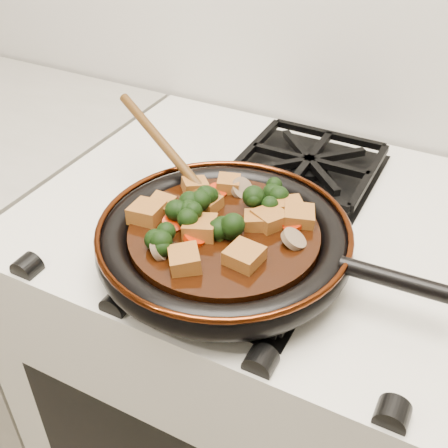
% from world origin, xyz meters
% --- Properties ---
extents(stove, '(0.76, 0.60, 0.90)m').
position_xyz_m(stove, '(0.00, 1.69, 0.45)').
color(stove, beige).
rests_on(stove, ground).
extents(burner_grate_front, '(0.23, 0.23, 0.03)m').
position_xyz_m(burner_grate_front, '(0.00, 1.55, 0.91)').
color(burner_grate_front, black).
rests_on(burner_grate_front, stove).
extents(burner_grate_back, '(0.23, 0.23, 0.03)m').
position_xyz_m(burner_grate_back, '(0.00, 1.83, 0.91)').
color(burner_grate_back, black).
rests_on(burner_grate_back, stove).
extents(skillet, '(0.47, 0.34, 0.05)m').
position_xyz_m(skillet, '(-0.02, 1.55, 0.94)').
color(skillet, black).
rests_on(skillet, burner_grate_front).
extents(braising_sauce, '(0.26, 0.26, 0.02)m').
position_xyz_m(braising_sauce, '(-0.02, 1.55, 0.95)').
color(braising_sauce, black).
rests_on(braising_sauce, skillet).
extents(tofu_cube_0, '(0.06, 0.06, 0.03)m').
position_xyz_m(tofu_cube_0, '(-0.03, 1.46, 0.97)').
color(tofu_cube_0, '#925821').
rests_on(tofu_cube_0, braising_sauce).
extents(tofu_cube_1, '(0.04, 0.04, 0.02)m').
position_xyz_m(tofu_cube_1, '(-0.12, 1.55, 0.97)').
color(tofu_cube_1, '#925821').
rests_on(tofu_cube_1, braising_sauce).
extents(tofu_cube_2, '(0.05, 0.05, 0.03)m').
position_xyz_m(tofu_cube_2, '(0.02, 1.58, 0.97)').
color(tofu_cube_2, '#925821').
rests_on(tofu_cube_2, braising_sauce).
extents(tofu_cube_3, '(0.04, 0.05, 0.02)m').
position_xyz_m(tofu_cube_3, '(-0.06, 1.64, 0.97)').
color(tofu_cube_3, '#925821').
rests_on(tofu_cube_3, braising_sauce).
extents(tofu_cube_4, '(0.03, 0.04, 0.02)m').
position_xyz_m(tofu_cube_4, '(-0.06, 1.58, 0.97)').
color(tofu_cube_4, '#925821').
rests_on(tofu_cube_4, braising_sauce).
extents(tofu_cube_5, '(0.05, 0.06, 0.03)m').
position_xyz_m(tofu_cube_5, '(0.03, 1.59, 0.97)').
color(tofu_cube_5, '#925821').
rests_on(tofu_cube_5, braising_sauce).
extents(tofu_cube_6, '(0.05, 0.05, 0.02)m').
position_xyz_m(tofu_cube_6, '(0.03, 1.50, 0.97)').
color(tofu_cube_6, '#925821').
rests_on(tofu_cube_6, braising_sauce).
extents(tofu_cube_7, '(0.05, 0.05, 0.02)m').
position_xyz_m(tofu_cube_7, '(0.04, 1.63, 0.97)').
color(tofu_cube_7, '#925821').
rests_on(tofu_cube_7, braising_sauce).
extents(tofu_cube_8, '(0.05, 0.05, 0.02)m').
position_xyz_m(tofu_cube_8, '(0.06, 1.61, 0.97)').
color(tofu_cube_8, '#925821').
rests_on(tofu_cube_8, braising_sauce).
extents(tofu_cube_9, '(0.05, 0.05, 0.02)m').
position_xyz_m(tofu_cube_9, '(-0.10, 1.61, 0.97)').
color(tofu_cube_9, '#925821').
rests_on(tofu_cube_9, braising_sauce).
extents(tofu_cube_10, '(0.05, 0.05, 0.03)m').
position_xyz_m(tofu_cube_10, '(-0.12, 1.52, 0.97)').
color(tofu_cube_10, '#925821').
rests_on(tofu_cube_10, braising_sauce).
extents(tofu_cube_11, '(0.06, 0.06, 0.03)m').
position_xyz_m(tofu_cube_11, '(-0.04, 1.53, 0.97)').
color(tofu_cube_11, '#925821').
rests_on(tofu_cube_11, braising_sauce).
extents(broccoli_floret_0, '(0.07, 0.07, 0.06)m').
position_xyz_m(broccoli_floret_0, '(0.02, 1.64, 0.97)').
color(broccoli_floret_0, black).
rests_on(broccoli_floret_0, braising_sauce).
extents(broccoli_floret_1, '(0.09, 0.08, 0.06)m').
position_xyz_m(broccoli_floret_1, '(-0.07, 1.55, 0.97)').
color(broccoli_floret_1, black).
rests_on(broccoli_floret_1, braising_sauce).
extents(broccoli_floret_2, '(0.07, 0.07, 0.06)m').
position_xyz_m(broccoli_floret_2, '(-0.07, 1.54, 0.97)').
color(broccoli_floret_2, black).
rests_on(broccoli_floret_2, braising_sauce).
extents(broccoli_floret_3, '(0.08, 0.09, 0.07)m').
position_xyz_m(broccoli_floret_3, '(-0.07, 1.57, 0.97)').
color(broccoli_floret_3, black).
rests_on(broccoli_floret_3, braising_sauce).
extents(broccoli_floret_4, '(0.07, 0.07, 0.07)m').
position_xyz_m(broccoli_floret_4, '(-0.07, 1.48, 0.97)').
color(broccoli_floret_4, black).
rests_on(broccoli_floret_4, braising_sauce).
extents(broccoli_floret_5, '(0.08, 0.07, 0.07)m').
position_xyz_m(broccoli_floret_5, '(-0.01, 1.53, 0.97)').
color(broccoli_floret_5, black).
rests_on(broccoli_floret_5, braising_sauce).
extents(broccoli_floret_6, '(0.08, 0.08, 0.06)m').
position_xyz_m(broccoli_floret_6, '(0.01, 1.61, 0.97)').
color(broccoli_floret_6, black).
rests_on(broccoli_floret_6, braising_sauce).
extents(carrot_coin_0, '(0.03, 0.03, 0.02)m').
position_xyz_m(carrot_coin_0, '(-0.07, 1.62, 0.96)').
color(carrot_coin_0, '#B12104').
rests_on(carrot_coin_0, braising_sauce).
extents(carrot_coin_1, '(0.03, 0.03, 0.01)m').
position_xyz_m(carrot_coin_1, '(0.04, 1.59, 0.96)').
color(carrot_coin_1, '#B12104').
rests_on(carrot_coin_1, braising_sauce).
extents(carrot_coin_2, '(0.03, 0.03, 0.02)m').
position_xyz_m(carrot_coin_2, '(-0.08, 1.52, 0.96)').
color(carrot_coin_2, '#B12104').
rests_on(carrot_coin_2, braising_sauce).
extents(carrot_coin_3, '(0.03, 0.03, 0.02)m').
position_xyz_m(carrot_coin_3, '(-0.04, 1.51, 0.96)').
color(carrot_coin_3, '#B12104').
rests_on(carrot_coin_3, braising_sauce).
extents(carrot_coin_4, '(0.03, 0.03, 0.02)m').
position_xyz_m(carrot_coin_4, '(0.06, 1.60, 0.96)').
color(carrot_coin_4, '#B12104').
rests_on(carrot_coin_4, braising_sauce).
extents(carrot_coin_5, '(0.03, 0.03, 0.01)m').
position_xyz_m(carrot_coin_5, '(-0.01, 1.55, 0.96)').
color(carrot_coin_5, '#B12104').
rests_on(carrot_coin_5, braising_sauce).
extents(mushroom_slice_0, '(0.04, 0.04, 0.02)m').
position_xyz_m(mushroom_slice_0, '(0.07, 1.56, 0.97)').
color(mushroom_slice_0, '#7A6146').
rests_on(mushroom_slice_0, braising_sauce).
extents(mushroom_slice_1, '(0.04, 0.04, 0.03)m').
position_xyz_m(mushroom_slice_1, '(-0.04, 1.64, 0.97)').
color(mushroom_slice_1, '#7A6146').
rests_on(mushroom_slice_1, braising_sauce).
extents(mushroom_slice_2, '(0.03, 0.04, 0.03)m').
position_xyz_m(mushroom_slice_2, '(-0.07, 1.47, 0.97)').
color(mushroom_slice_2, '#7A6146').
rests_on(mushroom_slice_2, braising_sauce).
extents(wooden_spoon, '(0.14, 0.09, 0.23)m').
position_xyz_m(wooden_spoon, '(-0.13, 1.63, 0.98)').
color(wooden_spoon, '#4B2E10').
rests_on(wooden_spoon, braising_sauce).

